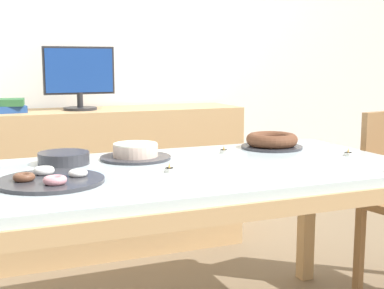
# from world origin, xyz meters

# --- Properties ---
(wall_back) EXTENTS (8.00, 0.10, 2.60)m
(wall_back) POSITION_xyz_m (0.00, 1.58, 1.30)
(wall_back) COLOR white
(wall_back) RESTS_ON ground
(dining_table) EXTENTS (1.78, 0.96, 0.77)m
(dining_table) POSITION_xyz_m (0.00, 0.00, 0.69)
(dining_table) COLOR silver
(dining_table) RESTS_ON ground
(sideboard) EXTENTS (1.56, 0.44, 0.90)m
(sideboard) POSITION_xyz_m (0.00, 1.28, 0.45)
(sideboard) COLOR tan
(sideboard) RESTS_ON ground
(computer_monitor) EXTENTS (0.42, 0.20, 0.38)m
(computer_monitor) POSITION_xyz_m (-0.22, 1.28, 1.09)
(computer_monitor) COLOR #262628
(computer_monitor) RESTS_ON sideboard
(book_stack) EXTENTS (0.21, 0.20, 0.08)m
(book_stack) POSITION_xyz_m (-0.64, 1.28, 0.94)
(book_stack) COLOR #23478C
(book_stack) RESTS_ON sideboard
(cake_chocolate_round) EXTENTS (0.31, 0.31, 0.07)m
(cake_chocolate_round) POSITION_xyz_m (-0.19, 0.25, 0.80)
(cake_chocolate_round) COLOR #333338
(cake_chocolate_round) RESTS_ON dining_table
(cake_golden_bundt) EXTENTS (0.30, 0.30, 0.07)m
(cake_golden_bundt) POSITION_xyz_m (0.51, 0.28, 0.81)
(cake_golden_bundt) COLOR #333338
(cake_golden_bundt) RESTS_ON dining_table
(pastry_platter) EXTENTS (0.38, 0.38, 0.04)m
(pastry_platter) POSITION_xyz_m (-0.60, -0.08, 0.79)
(pastry_platter) COLOR #333338
(pastry_platter) RESTS_ON dining_table
(plate_stack) EXTENTS (0.21, 0.21, 0.05)m
(plate_stack) POSITION_xyz_m (-0.49, 0.25, 0.80)
(plate_stack) COLOR #333338
(plate_stack) RESTS_ON dining_table
(tealight_near_cakes) EXTENTS (0.04, 0.04, 0.04)m
(tealight_near_cakes) POSITION_xyz_m (0.23, 0.24, 0.78)
(tealight_near_cakes) COLOR silver
(tealight_near_cakes) RESTS_ON dining_table
(tealight_right_edge) EXTENTS (0.04, 0.04, 0.04)m
(tealight_right_edge) POSITION_xyz_m (0.72, -0.04, 0.78)
(tealight_right_edge) COLOR silver
(tealight_right_edge) RESTS_ON dining_table
(tealight_near_front) EXTENTS (0.04, 0.04, 0.04)m
(tealight_near_front) POSITION_xyz_m (-0.15, -0.07, 0.78)
(tealight_near_front) COLOR silver
(tealight_near_front) RESTS_ON dining_table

